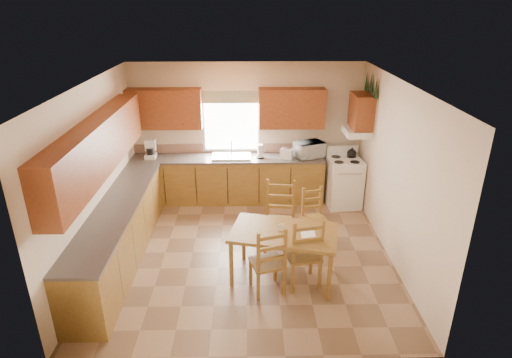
{
  "coord_description": "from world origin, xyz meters",
  "views": [
    {
      "loc": [
        0.04,
        -5.91,
        3.77
      ],
      "look_at": [
        0.15,
        0.3,
        1.15
      ],
      "focal_mm": 30.0,
      "sensor_mm": 36.0,
      "label": 1
    }
  ],
  "objects_px": {
    "microwave": "(309,150)",
    "chair_far_left": "(280,219)",
    "chair_near_right": "(267,258)",
    "chair_near_left": "(303,251)",
    "dining_table": "(283,255)",
    "chair_far_right": "(315,216)",
    "stove": "(343,183)"
  },
  "relations": [
    {
      "from": "chair_near_right",
      "to": "chair_far_left",
      "type": "relative_size",
      "value": 0.9
    },
    {
      "from": "stove",
      "to": "dining_table",
      "type": "height_order",
      "value": "stove"
    },
    {
      "from": "chair_near_left",
      "to": "chair_far_right",
      "type": "height_order",
      "value": "chair_near_left"
    },
    {
      "from": "microwave",
      "to": "stove",
      "type": "bearing_deg",
      "value": -42.61
    },
    {
      "from": "chair_near_left",
      "to": "chair_far_left",
      "type": "height_order",
      "value": "chair_far_left"
    },
    {
      "from": "chair_near_left",
      "to": "chair_near_right",
      "type": "bearing_deg",
      "value": 5.28
    },
    {
      "from": "chair_near_left",
      "to": "dining_table",
      "type": "bearing_deg",
      "value": -35.12
    },
    {
      "from": "chair_near_left",
      "to": "chair_far_left",
      "type": "xyz_separation_m",
      "value": [
        -0.27,
        0.88,
        0.03
      ]
    },
    {
      "from": "microwave",
      "to": "chair_far_left",
      "type": "relative_size",
      "value": 0.44
    },
    {
      "from": "chair_far_left",
      "to": "microwave",
      "type": "bearing_deg",
      "value": 76.72
    },
    {
      "from": "stove",
      "to": "chair_near_right",
      "type": "bearing_deg",
      "value": -126.11
    },
    {
      "from": "dining_table",
      "to": "microwave",
      "type": "bearing_deg",
      "value": 88.71
    },
    {
      "from": "microwave",
      "to": "chair_far_right",
      "type": "relative_size",
      "value": 0.57
    },
    {
      "from": "stove",
      "to": "chair_far_left",
      "type": "relative_size",
      "value": 0.81
    },
    {
      "from": "chair_far_right",
      "to": "dining_table",
      "type": "bearing_deg",
      "value": -132.54
    },
    {
      "from": "microwave",
      "to": "chair_far_right",
      "type": "distance_m",
      "value": 1.67
    },
    {
      "from": "chair_far_right",
      "to": "chair_near_right",
      "type": "bearing_deg",
      "value": -135.52
    },
    {
      "from": "stove",
      "to": "chair_near_left",
      "type": "relative_size",
      "value": 0.86
    },
    {
      "from": "chair_far_left",
      "to": "chair_far_right",
      "type": "height_order",
      "value": "chair_far_left"
    },
    {
      "from": "chair_near_left",
      "to": "chair_near_right",
      "type": "relative_size",
      "value": 1.05
    },
    {
      "from": "chair_far_left",
      "to": "dining_table",
      "type": "bearing_deg",
      "value": -82.59
    },
    {
      "from": "stove",
      "to": "chair_far_left",
      "type": "bearing_deg",
      "value": -134.77
    },
    {
      "from": "dining_table",
      "to": "chair_near_right",
      "type": "relative_size",
      "value": 1.42
    },
    {
      "from": "chair_near_right",
      "to": "chair_far_right",
      "type": "distance_m",
      "value": 1.61
    },
    {
      "from": "dining_table",
      "to": "chair_far_right",
      "type": "distance_m",
      "value": 1.26
    },
    {
      "from": "microwave",
      "to": "chair_far_right",
      "type": "bearing_deg",
      "value": -116.74
    },
    {
      "from": "chair_far_left",
      "to": "chair_far_right",
      "type": "bearing_deg",
      "value": 35.92
    },
    {
      "from": "microwave",
      "to": "dining_table",
      "type": "relative_size",
      "value": 0.34
    },
    {
      "from": "dining_table",
      "to": "chair_near_right",
      "type": "xyz_separation_m",
      "value": [
        -0.24,
        -0.27,
        0.12
      ]
    },
    {
      "from": "stove",
      "to": "chair_far_left",
      "type": "distance_m",
      "value": 2.15
    },
    {
      "from": "chair_near_right",
      "to": "chair_far_left",
      "type": "bearing_deg",
      "value": -119.62
    },
    {
      "from": "microwave",
      "to": "chair_far_left",
      "type": "distance_m",
      "value": 2.07
    }
  ]
}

